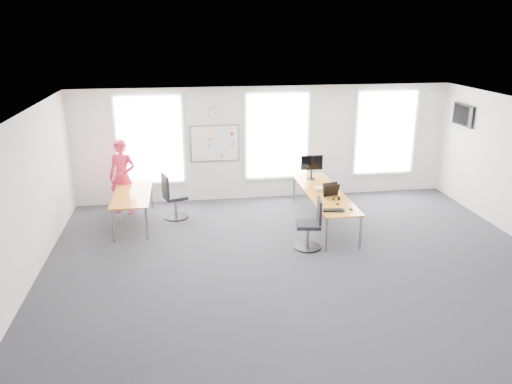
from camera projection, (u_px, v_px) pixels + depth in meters
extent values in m
plane|color=#242429|center=(299.00, 262.00, 9.94)|extent=(10.00, 10.00, 0.00)
plane|color=white|center=(303.00, 111.00, 8.99)|extent=(10.00, 10.00, 0.00)
plane|color=white|center=(266.00, 143.00, 13.21)|extent=(10.00, 0.00, 10.00)
plane|color=white|center=(382.00, 298.00, 5.71)|extent=(10.00, 0.00, 10.00)
plane|color=white|center=(23.00, 203.00, 8.76)|extent=(0.00, 10.00, 10.00)
cube|color=white|center=(150.00, 140.00, 12.70)|extent=(1.60, 0.06, 2.20)
cube|color=white|center=(277.00, 136.00, 13.16)|extent=(1.60, 0.06, 2.20)
cube|color=white|center=(385.00, 132.00, 13.59)|extent=(1.60, 0.06, 2.20)
cube|color=orange|center=(324.00, 193.00, 11.64)|extent=(0.85, 3.17, 0.03)
cylinder|color=gray|center=(327.00, 235.00, 10.28)|extent=(0.05, 0.05, 0.74)
cylinder|color=gray|center=(360.00, 233.00, 10.38)|extent=(0.05, 0.05, 0.74)
cylinder|color=gray|center=(294.00, 189.00, 13.14)|extent=(0.05, 0.05, 0.74)
cylinder|color=gray|center=(321.00, 188.00, 13.24)|extent=(0.05, 0.05, 0.74)
cube|color=orange|center=(132.00, 193.00, 11.60)|extent=(0.85, 2.12, 0.03)
cylinder|color=gray|center=(113.00, 226.00, 10.74)|extent=(0.05, 0.05, 0.74)
cylinder|color=gray|center=(147.00, 224.00, 10.84)|extent=(0.05, 0.05, 0.74)
cylinder|color=gray|center=(122.00, 196.00, 12.61)|extent=(0.05, 0.05, 0.74)
cylinder|color=gray|center=(151.00, 195.00, 12.71)|extent=(0.05, 0.05, 0.74)
cylinder|color=black|center=(307.00, 247.00, 10.56)|extent=(0.58, 0.58, 0.03)
cylinder|color=gray|center=(308.00, 236.00, 10.48)|extent=(0.07, 0.07, 0.47)
cube|color=black|center=(308.00, 225.00, 10.40)|extent=(0.56, 0.56, 0.08)
cube|color=black|center=(319.00, 211.00, 10.30)|extent=(0.13, 0.47, 0.50)
cylinder|color=black|center=(176.00, 217.00, 12.21)|extent=(0.59, 0.59, 0.03)
cylinder|color=gray|center=(176.00, 207.00, 12.13)|extent=(0.07, 0.07, 0.48)
cube|color=black|center=(175.00, 197.00, 12.05)|extent=(0.63, 0.63, 0.08)
cube|color=black|center=(165.00, 185.00, 11.85)|extent=(0.20, 0.47, 0.51)
imported|color=#C22340|center=(123.00, 177.00, 12.25)|extent=(0.78, 0.63, 1.86)
cube|color=white|center=(215.00, 143.00, 12.98)|extent=(1.20, 0.03, 0.90)
cylinder|color=gray|center=(214.00, 113.00, 12.73)|extent=(0.30, 0.04, 0.30)
cube|color=black|center=(463.00, 115.00, 12.72)|extent=(0.06, 0.90, 0.55)
cube|color=black|center=(334.00, 210.00, 10.46)|extent=(0.48, 0.27, 0.02)
ellipsoid|color=black|center=(351.00, 209.00, 10.50)|extent=(0.10, 0.13, 0.04)
cylinder|color=black|center=(338.00, 204.00, 10.85)|extent=(0.09, 0.09, 0.01)
cylinder|color=black|center=(334.00, 199.00, 11.07)|extent=(0.04, 0.08, 0.08)
cylinder|color=black|center=(339.00, 199.00, 11.09)|extent=(0.04, 0.08, 0.08)
cylinder|color=gold|center=(334.00, 199.00, 11.07)|extent=(0.01, 0.09, 0.09)
cube|color=black|center=(336.00, 197.00, 11.07)|extent=(0.14, 0.02, 0.01)
cube|color=black|center=(330.00, 189.00, 11.36)|extent=(0.38, 0.17, 0.31)
cube|color=#F64600|center=(331.00, 191.00, 11.28)|extent=(0.37, 0.18, 0.28)
cube|color=black|center=(332.00, 191.00, 11.27)|extent=(0.39, 0.18, 0.30)
cube|color=#F3E6BF|center=(321.00, 189.00, 11.69)|extent=(0.33, 0.27, 0.10)
cylinder|color=black|center=(311.00, 179.00, 12.63)|extent=(0.23, 0.23, 0.02)
cylinder|color=black|center=(311.00, 174.00, 12.60)|extent=(0.05, 0.05, 0.23)
cube|color=black|center=(312.00, 163.00, 12.48)|extent=(0.56, 0.04, 0.37)
cube|color=black|center=(312.00, 163.00, 12.46)|extent=(0.52, 0.01, 0.33)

